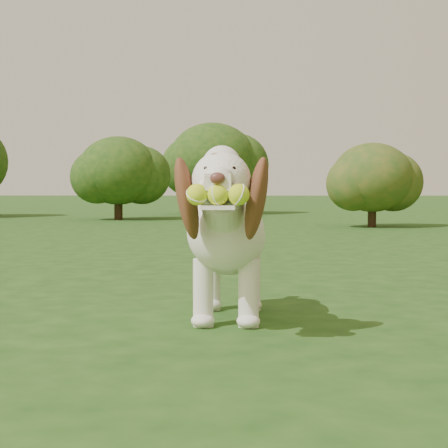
{
  "coord_description": "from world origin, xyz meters",
  "views": [
    {
      "loc": [
        0.0,
        -3.97,
        0.63
      ],
      "look_at": [
        -0.07,
        -0.81,
        0.46
      ],
      "focal_mm": 60.0,
      "sensor_mm": 36.0,
      "label": 1
    }
  ],
  "objects": [
    {
      "name": "shrub_b",
      "position": [
        -2.22,
        9.44,
        0.88
      ],
      "size": [
        1.45,
        1.45,
        1.5
      ],
      "color": "#382314",
      "rests_on": "ground"
    },
    {
      "name": "shrub_c",
      "position": [
        1.94,
        7.16,
        0.74
      ],
      "size": [
        1.21,
        1.21,
        1.25
      ],
      "color": "#382314",
      "rests_on": "ground"
    },
    {
      "name": "shrub_i",
      "position": [
        -0.63,
        12.14,
        1.15
      ],
      "size": [
        1.89,
        1.89,
        1.96
      ],
      "color": "#382314",
      "rests_on": "ground"
    },
    {
      "name": "dog",
      "position": [
        -0.06,
        -0.57,
        0.42
      ],
      "size": [
        0.42,
        1.2,
        0.78
      ],
      "rotation": [
        0.0,
        0.0,
        -0.04
      ],
      "color": "white",
      "rests_on": "ground"
    },
    {
      "name": "ground",
      "position": [
        0.0,
        0.0,
        0.0
      ],
      "size": [
        80.0,
        80.0,
        0.0
      ],
      "primitive_type": "plane",
      "color": "#1C4012",
      "rests_on": "ground"
    }
  ]
}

